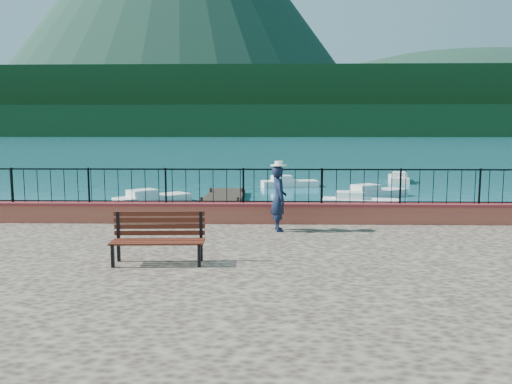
{
  "coord_description": "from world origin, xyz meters",
  "views": [
    {
      "loc": [
        0.39,
        -10.25,
        3.82
      ],
      "look_at": [
        0.1,
        2.0,
        2.3
      ],
      "focal_mm": 35.0,
      "sensor_mm": 36.0,
      "label": 1
    }
  ],
  "objects_px": {
    "boat_0": "(166,211)",
    "boat_1": "(360,200)",
    "boat_3": "(153,196)",
    "boat_4": "(290,181)",
    "person": "(279,198)",
    "boat_2": "(374,190)",
    "park_bench": "(158,249)",
    "boat_5": "(399,176)"
  },
  "relations": [
    {
      "from": "boat_1",
      "to": "boat_4",
      "type": "distance_m",
      "value": 9.58
    },
    {
      "from": "boat_2",
      "to": "boat_3",
      "type": "bearing_deg",
      "value": 159.83
    },
    {
      "from": "person",
      "to": "boat_0",
      "type": "xyz_separation_m",
      "value": [
        -4.62,
        8.05,
        -1.65
      ]
    },
    {
      "from": "park_bench",
      "to": "person",
      "type": "distance_m",
      "value": 4.16
    },
    {
      "from": "boat_0",
      "to": "boat_1",
      "type": "bearing_deg",
      "value": 24.38
    },
    {
      "from": "boat_4",
      "to": "boat_1",
      "type": "bearing_deg",
      "value": -81.66
    },
    {
      "from": "person",
      "to": "boat_4",
      "type": "bearing_deg",
      "value": -13.06
    },
    {
      "from": "boat_0",
      "to": "boat_4",
      "type": "distance_m",
      "value": 14.04
    },
    {
      "from": "boat_5",
      "to": "boat_0",
      "type": "bearing_deg",
      "value": 150.11
    },
    {
      "from": "boat_4",
      "to": "park_bench",
      "type": "bearing_deg",
      "value": -109.25
    },
    {
      "from": "person",
      "to": "park_bench",
      "type": "bearing_deg",
      "value": 133.93
    },
    {
      "from": "boat_0",
      "to": "person",
      "type": "bearing_deg",
      "value": -58.35
    },
    {
      "from": "boat_3",
      "to": "boat_4",
      "type": "bearing_deg",
      "value": 3.33
    },
    {
      "from": "boat_2",
      "to": "boat_5",
      "type": "distance_m",
      "value": 9.55
    },
    {
      "from": "park_bench",
      "to": "boat_1",
      "type": "bearing_deg",
      "value": 63.32
    },
    {
      "from": "boat_1",
      "to": "boat_3",
      "type": "distance_m",
      "value": 10.7
    },
    {
      "from": "park_bench",
      "to": "boat_5",
      "type": "relative_size",
      "value": 0.48
    },
    {
      "from": "boat_0",
      "to": "boat_1",
      "type": "height_order",
      "value": "same"
    },
    {
      "from": "boat_0",
      "to": "boat_1",
      "type": "relative_size",
      "value": 1.06
    },
    {
      "from": "boat_1",
      "to": "boat_0",
      "type": "bearing_deg",
      "value": -147.38
    },
    {
      "from": "park_bench",
      "to": "boat_2",
      "type": "height_order",
      "value": "park_bench"
    },
    {
      "from": "boat_3",
      "to": "boat_2",
      "type": "bearing_deg",
      "value": -30.8
    },
    {
      "from": "boat_1",
      "to": "boat_2",
      "type": "xyz_separation_m",
      "value": [
        1.45,
        3.78,
        0.0
      ]
    },
    {
      "from": "person",
      "to": "boat_3",
      "type": "distance_m",
      "value": 14.46
    },
    {
      "from": "boat_5",
      "to": "boat_4",
      "type": "bearing_deg",
      "value": 124.09
    },
    {
      "from": "boat_0",
      "to": "boat_5",
      "type": "distance_m",
      "value": 21.55
    },
    {
      "from": "boat_0",
      "to": "boat_1",
      "type": "xyz_separation_m",
      "value": [
        8.94,
        3.73,
        0.0
      ]
    },
    {
      "from": "park_bench",
      "to": "boat_0",
      "type": "relative_size",
      "value": 0.47
    },
    {
      "from": "boat_1",
      "to": "boat_3",
      "type": "bearing_deg",
      "value": -176.06
    },
    {
      "from": "boat_0",
      "to": "boat_2",
      "type": "height_order",
      "value": "same"
    },
    {
      "from": "boat_3",
      "to": "boat_4",
      "type": "distance_m",
      "value": 10.92
    },
    {
      "from": "boat_0",
      "to": "park_bench",
      "type": "bearing_deg",
      "value": -77.36
    },
    {
      "from": "boat_4",
      "to": "boat_5",
      "type": "distance_m",
      "value": 8.98
    },
    {
      "from": "boat_0",
      "to": "boat_3",
      "type": "distance_m",
      "value": 5.15
    },
    {
      "from": "park_bench",
      "to": "boat_0",
      "type": "xyz_separation_m",
      "value": [
        -2.18,
        11.37,
        -1.1
      ]
    },
    {
      "from": "boat_0",
      "to": "boat_4",
      "type": "relative_size",
      "value": 1.04
    },
    {
      "from": "boat_1",
      "to": "boat_4",
      "type": "relative_size",
      "value": 0.99
    },
    {
      "from": "boat_3",
      "to": "person",
      "type": "bearing_deg",
      "value": -107.06
    },
    {
      "from": "park_bench",
      "to": "boat_5",
      "type": "height_order",
      "value": "park_bench"
    },
    {
      "from": "park_bench",
      "to": "boat_3",
      "type": "distance_m",
      "value": 16.72
    },
    {
      "from": "park_bench",
      "to": "boat_1",
      "type": "height_order",
      "value": "park_bench"
    },
    {
      "from": "boat_1",
      "to": "boat_4",
      "type": "bearing_deg",
      "value": 119.04
    }
  ]
}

